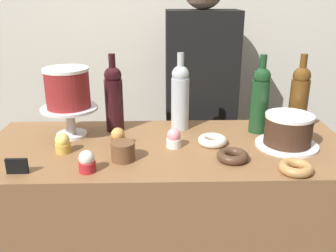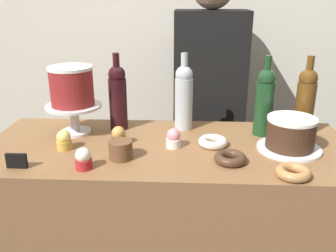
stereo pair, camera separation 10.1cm
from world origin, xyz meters
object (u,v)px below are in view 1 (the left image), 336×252
(donut_maple, at_px, (296,168))
(cookie_stack, at_px, (123,151))
(cupcake_lemon, at_px, (63,144))
(wine_bottle_amber, at_px, (299,98))
(chocolate_round_cake, at_px, (288,129))
(cupcake_caramel, at_px, (118,137))
(price_sign_chalkboard, at_px, (17,166))
(wine_bottle_dark_red, at_px, (114,97))
(barista_figure, at_px, (200,119))
(donut_sugar, at_px, (212,140))
(wine_bottle_green, at_px, (260,99))
(white_layer_cake, at_px, (67,88))
(wine_bottle_clear, at_px, (180,96))
(donut_chocolate, at_px, (233,156))
(cupcake_strawberry, at_px, (174,138))
(cake_stand_pedestal, at_px, (70,116))
(cupcake_vanilla, at_px, (87,162))

(donut_maple, distance_m, cookie_stack, 0.58)
(cupcake_lemon, relative_size, cookie_stack, 0.88)
(wine_bottle_amber, bearing_deg, chocolate_round_cake, -119.29)
(cupcake_caramel, bearing_deg, price_sign_chalkboard, -143.97)
(cupcake_lemon, bearing_deg, cookie_stack, -17.44)
(cookie_stack, bearing_deg, price_sign_chalkboard, -164.53)
(wine_bottle_dark_red, bearing_deg, barista_figure, 42.58)
(wine_bottle_dark_red, relative_size, barista_figure, 0.20)
(wine_bottle_dark_red, distance_m, donut_sugar, 0.45)
(wine_bottle_green, xyz_separation_m, cookie_stack, (-0.54, -0.27, -0.11))
(white_layer_cake, xyz_separation_m, wine_bottle_amber, (0.94, 0.04, -0.06))
(price_sign_chalkboard, bearing_deg, wine_bottle_clear, 36.48)
(white_layer_cake, xyz_separation_m, cupcake_caramel, (0.20, -0.11, -0.17))
(donut_chocolate, height_order, donut_sugar, same)
(donut_chocolate, relative_size, donut_sugar, 1.00)
(wine_bottle_amber, xyz_separation_m, wine_bottle_dark_red, (-0.77, 0.03, 0.00))
(donut_chocolate, relative_size, price_sign_chalkboard, 1.60)
(donut_chocolate, bearing_deg, donut_sugar, 109.40)
(wine_bottle_dark_red, xyz_separation_m, cupcake_strawberry, (0.24, -0.19, -0.11))
(chocolate_round_cake, distance_m, barista_figure, 0.65)
(chocolate_round_cake, relative_size, cupcake_lemon, 2.41)
(cake_stand_pedestal, height_order, cupcake_strawberry, cake_stand_pedestal)
(wine_bottle_green, xyz_separation_m, wine_bottle_dark_red, (-0.60, 0.04, 0.00))
(wine_bottle_clear, height_order, donut_chocolate, wine_bottle_clear)
(wine_bottle_clear, xyz_separation_m, price_sign_chalkboard, (-0.55, -0.41, -0.12))
(wine_bottle_green, relative_size, cupcake_strawberry, 4.38)
(donut_sugar, height_order, cookie_stack, cookie_stack)
(wine_bottle_green, xyz_separation_m, barista_figure, (-0.20, 0.41, -0.23))
(cupcake_lemon, xyz_separation_m, barista_figure, (0.57, 0.60, -0.12))
(cupcake_strawberry, bearing_deg, cupcake_lemon, -174.55)
(wine_bottle_green, height_order, cupcake_caramel, wine_bottle_green)
(wine_bottle_green, bearing_deg, chocolate_round_cake, -65.44)
(donut_maple, relative_size, barista_figure, 0.07)
(cupcake_caramel, distance_m, donut_chocolate, 0.44)
(cupcake_strawberry, bearing_deg, wine_bottle_clear, 80.20)
(white_layer_cake, bearing_deg, barista_figure, 37.27)
(white_layer_cake, xyz_separation_m, cookie_stack, (0.23, -0.24, -0.17))
(cupcake_strawberry, relative_size, donut_chocolate, 0.66)
(donut_maple, bearing_deg, barista_figure, 106.16)
(cookie_stack, bearing_deg, cupcake_strawberry, 31.20)
(donut_sugar, bearing_deg, chocolate_round_cake, -4.83)
(white_layer_cake, distance_m, wine_bottle_dark_red, 0.19)
(wine_bottle_green, bearing_deg, cake_stand_pedestal, -177.75)
(cupcake_vanilla, xyz_separation_m, donut_maple, (0.68, -0.02, -0.02))
(donut_sugar, distance_m, price_sign_chalkboard, 0.70)
(cupcake_caramel, xyz_separation_m, cookie_stack, (0.03, -0.13, -0.00))
(donut_sugar, relative_size, barista_figure, 0.07)
(cake_stand_pedestal, height_order, cupcake_caramel, cake_stand_pedestal)
(wine_bottle_clear, distance_m, donut_maple, 0.57)
(cake_stand_pedestal, distance_m, cupcake_caramel, 0.23)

